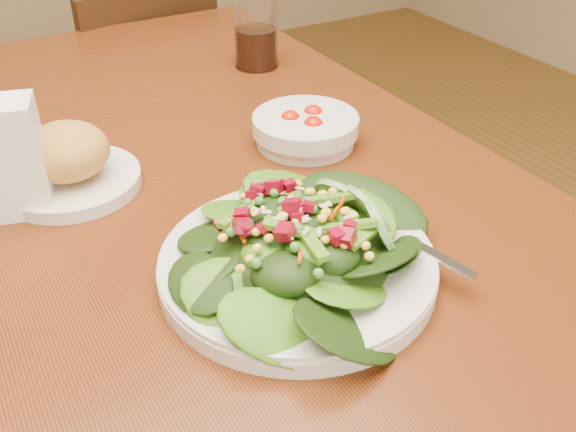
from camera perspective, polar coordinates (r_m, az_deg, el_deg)
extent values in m
cube|color=#682B0D|center=(0.86, -11.04, 1.23)|extent=(0.90, 1.40, 0.04)
cylinder|color=#361A0D|center=(1.69, -4.95, 4.38)|extent=(0.07, 0.07, 0.71)
cube|color=#361A0D|center=(1.85, -13.68, 7.30)|extent=(0.44, 0.44, 0.04)
cylinder|color=#361A0D|center=(2.13, -11.42, 5.27)|extent=(0.04, 0.04, 0.37)
cylinder|color=#361A0D|center=(2.02, -19.13, 2.15)|extent=(0.04, 0.04, 0.37)
cylinder|color=#361A0D|center=(1.90, -6.26, 1.84)|extent=(0.04, 0.04, 0.37)
cylinder|color=#361A0D|center=(1.77, -14.67, -1.92)|extent=(0.04, 0.04, 0.37)
cube|color=#361A0D|center=(1.62, -11.51, 12.33)|extent=(0.36, 0.10, 0.41)
cylinder|color=silver|center=(0.69, 0.83, -4.54)|extent=(0.30, 0.30, 0.02)
ellipsoid|color=black|center=(0.67, 0.85, -2.41)|extent=(0.20, 0.20, 0.04)
cube|color=silver|center=(0.72, 10.72, -1.79)|extent=(0.05, 0.18, 0.01)
cylinder|color=silver|center=(0.88, -18.61, 2.94)|extent=(0.18, 0.18, 0.02)
ellipsoid|color=gold|center=(0.86, -19.15, 5.48)|extent=(0.11, 0.11, 0.07)
cylinder|color=silver|center=(0.94, 1.56, 7.68)|extent=(0.15, 0.15, 0.04)
sphere|color=red|center=(0.95, 2.25, 8.89)|extent=(0.03, 0.03, 0.03)
sphere|color=red|center=(0.93, 0.20, 8.42)|extent=(0.03, 0.03, 0.03)
sphere|color=red|center=(0.92, 2.26, 7.87)|extent=(0.03, 0.03, 0.03)
cylinder|color=silver|center=(1.21, -2.89, 16.32)|extent=(0.08, 0.08, 0.14)
cylinder|color=black|center=(1.22, -2.84, 14.74)|extent=(0.07, 0.07, 0.07)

